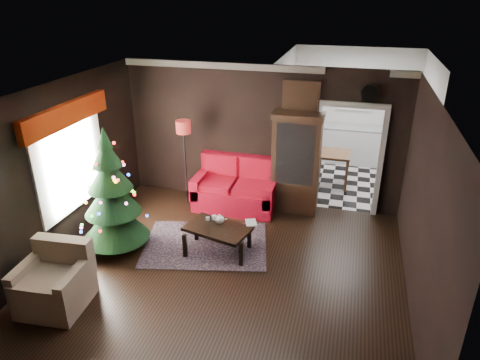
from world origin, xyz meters
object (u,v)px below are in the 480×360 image
(teapot, at_px, (220,219))
(kitchen_table, at_px, (333,169))
(loveseat, at_px, (235,185))
(floor_lamp, at_px, (185,166))
(coffee_table, at_px, (218,240))
(wall_clock, at_px, (369,93))
(armchair, at_px, (52,279))
(christmas_tree, at_px, (111,193))
(curio_cabinet, at_px, (296,165))

(teapot, distance_m, kitchen_table, 3.57)
(loveseat, relative_size, floor_lamp, 0.92)
(coffee_table, xyz_separation_m, wall_clock, (2.20, 2.05, 2.13))
(loveseat, height_order, coffee_table, loveseat)
(wall_clock, bearing_deg, armchair, -135.49)
(wall_clock, xyz_separation_m, kitchen_table, (-0.55, 1.25, -2.00))
(floor_lamp, xyz_separation_m, coffee_table, (1.17, -1.59, -0.58))
(christmas_tree, distance_m, teapot, 1.81)
(floor_lamp, xyz_separation_m, kitchen_table, (2.82, 1.71, -0.46))
(coffee_table, bearing_deg, floor_lamp, 126.39)
(loveseat, xyz_separation_m, wall_clock, (2.35, 0.40, 1.88))
(loveseat, relative_size, teapot, 10.01)
(christmas_tree, xyz_separation_m, wall_clock, (3.89, 2.37, 1.33))
(coffee_table, height_order, teapot, teapot)
(curio_cabinet, bearing_deg, christmas_tree, -140.77)
(kitchen_table, bearing_deg, floor_lamp, -148.74)
(loveseat, bearing_deg, armchair, -114.87)
(loveseat, bearing_deg, wall_clock, 9.66)
(floor_lamp, distance_m, christmas_tree, 1.99)
(christmas_tree, height_order, wall_clock, wall_clock)
(loveseat, xyz_separation_m, armchair, (-1.63, -3.51, -0.04))
(floor_lamp, distance_m, armchair, 3.52)
(loveseat, distance_m, kitchen_table, 2.45)
(christmas_tree, xyz_separation_m, armchair, (-0.09, -1.54, -0.59))
(floor_lamp, distance_m, teapot, 1.88)
(coffee_table, bearing_deg, loveseat, 95.16)
(curio_cabinet, xyz_separation_m, teapot, (-1.01, -1.73, -0.39))
(loveseat, bearing_deg, curio_cabinet, 10.83)
(loveseat, height_order, curio_cabinet, curio_cabinet)
(kitchen_table, bearing_deg, loveseat, -137.49)
(curio_cabinet, height_order, christmas_tree, christmas_tree)
(armchair, bearing_deg, teapot, 44.10)
(floor_lamp, bearing_deg, teapot, -51.22)
(floor_lamp, height_order, wall_clock, wall_clock)
(christmas_tree, height_order, teapot, christmas_tree)
(loveseat, relative_size, armchair, 1.88)
(teapot, bearing_deg, christmas_tree, -164.65)
(christmas_tree, bearing_deg, teapot, 15.35)
(wall_clock, bearing_deg, kitchen_table, 113.75)
(floor_lamp, bearing_deg, coffee_table, -53.61)
(curio_cabinet, height_order, teapot, curio_cabinet)
(curio_cabinet, relative_size, teapot, 11.19)
(curio_cabinet, distance_m, teapot, 2.04)
(wall_clock, bearing_deg, loveseat, -170.34)
(loveseat, bearing_deg, coffee_table, -84.84)
(loveseat, relative_size, kitchen_table, 2.27)
(floor_lamp, relative_size, armchair, 2.05)
(coffee_table, xyz_separation_m, kitchen_table, (1.65, 3.30, 0.13))
(loveseat, relative_size, coffee_table, 1.63)
(floor_lamp, xyz_separation_m, armchair, (-0.61, -3.45, -0.37))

